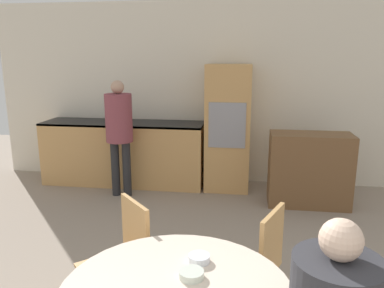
{
  "coord_description": "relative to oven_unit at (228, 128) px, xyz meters",
  "views": [
    {
      "loc": [
        0.51,
        -0.05,
        1.84
      ],
      "look_at": [
        0.06,
        3.11,
        1.09
      ],
      "focal_mm": 35.0,
      "sensor_mm": 36.0,
      "label": 1
    }
  ],
  "objects": [
    {
      "name": "wall_back",
      "position": [
        -0.29,
        0.34,
        0.43
      ],
      "size": [
        6.47,
        0.05,
        2.6
      ],
      "color": "silver",
      "rests_on": "ground_plane"
    },
    {
      "name": "kitchen_counter",
      "position": [
        -1.51,
        -0.01,
        -0.4
      ],
      "size": [
        2.33,
        0.6,
        0.91
      ],
      "color": "tan",
      "rests_on": "ground_plane"
    },
    {
      "name": "oven_unit",
      "position": [
        0.0,
        0.0,
        0.0
      ],
      "size": [
        0.61,
        0.59,
        1.73
      ],
      "color": "tan",
      "rests_on": "ground_plane"
    },
    {
      "name": "sideboard",
      "position": [
        1.04,
        -0.5,
        -0.41
      ],
      "size": [
        0.99,
        0.45,
        0.92
      ],
      "color": "brown",
      "rests_on": "ground_plane"
    },
    {
      "name": "chair_far_left",
      "position": [
        -0.57,
        -2.87,
        -0.38
      ],
      "size": [
        0.57,
        0.57,
        0.87
      ],
      "rotation": [
        0.0,
        0.0,
        5.45
      ],
      "color": "tan",
      "rests_on": "ground_plane"
    },
    {
      "name": "chair_far_right",
      "position": [
        0.34,
        -2.82,
        -0.38
      ],
      "size": [
        0.53,
        0.53,
        0.87
      ],
      "rotation": [
        0.0,
        0.0,
        4.3
      ],
      "color": "tan",
      "rests_on": "ground_plane"
    },
    {
      "name": "person_standing",
      "position": [
        -1.39,
        -0.52,
        0.08
      ],
      "size": [
        0.35,
        0.35,
        1.54
      ],
      "color": "#262628",
      "rests_on": "ground_plane"
    },
    {
      "name": "bowl_centre",
      "position": [
        0.0,
        -3.28,
        -0.11
      ],
      "size": [
        0.12,
        0.12,
        0.04
      ],
      "color": "silver",
      "rests_on": "dining_table"
    },
    {
      "name": "bowl_far",
      "position": [
        -0.02,
        -3.44,
        -0.11
      ],
      "size": [
        0.13,
        0.13,
        0.04
      ],
      "color": "silver",
      "rests_on": "dining_table"
    }
  ]
}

